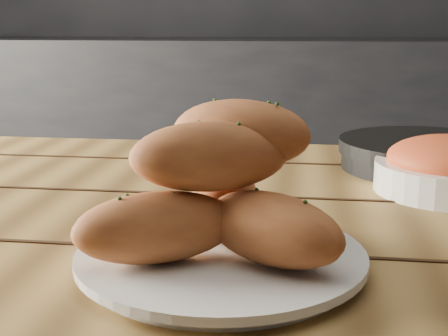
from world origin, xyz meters
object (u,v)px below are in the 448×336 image
plate (221,259)px  bread_rolls (220,190)px  skillet (429,154)px  table (245,299)px

plate → bread_rolls: 0.06m
bread_rolls → skillet: (0.26, 0.43, -0.05)m
table → skillet: (0.25, 0.29, 0.12)m
plate → bread_rolls: bread_rolls is taller
bread_rolls → skillet: bearing=59.0°
skillet → bread_rolls: bearing=-121.0°
skillet → table: bearing=-130.7°
bread_rolls → skillet: bread_rolls is taller
table → plate: 0.18m
bread_rolls → skillet: 0.51m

